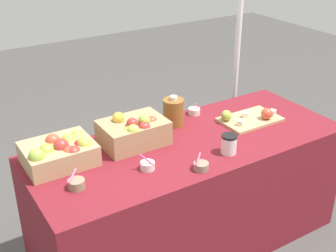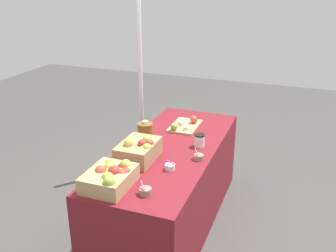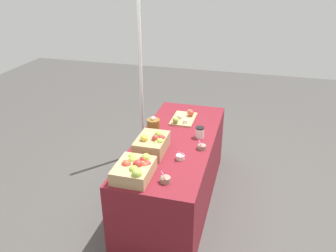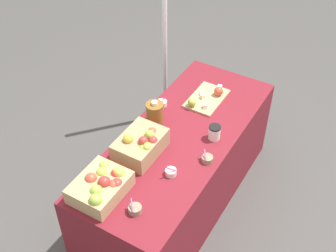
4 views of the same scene
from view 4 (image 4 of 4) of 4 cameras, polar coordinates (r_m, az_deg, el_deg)
ground_plane at (r=3.84m, az=1.32°, el=-9.43°), size 10.00×10.00×0.00m
table at (r=3.56m, az=1.41°, el=-5.67°), size 1.90×0.76×0.74m
apple_crate_left at (r=2.90m, az=-8.43°, el=-7.50°), size 0.37×0.29×0.16m
apple_crate_middle at (r=3.12m, az=-3.46°, el=-2.35°), size 0.37×0.26×0.19m
cutting_board_front at (r=3.62m, az=4.96°, el=3.61°), size 0.38×0.25×0.09m
sample_bowl_near at (r=3.11m, az=5.00°, el=-4.17°), size 0.08×0.08×0.09m
sample_bowl_mid at (r=2.82m, az=-4.23°, el=-10.53°), size 0.09×0.09×0.09m
sample_bowl_far at (r=3.55m, az=-0.77°, el=2.94°), size 0.08×0.08×0.10m
sample_bowl_extra at (r=3.01m, az=0.37°, el=-5.89°), size 0.08×0.08×0.10m
cider_jug at (r=3.36m, az=-1.70°, el=1.65°), size 0.13×0.13×0.19m
coffee_cup at (r=3.26m, az=5.93°, el=-0.81°), size 0.09×0.09×0.11m
tent_pole at (r=4.03m, az=-0.43°, el=12.63°), size 0.04×0.04×2.06m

